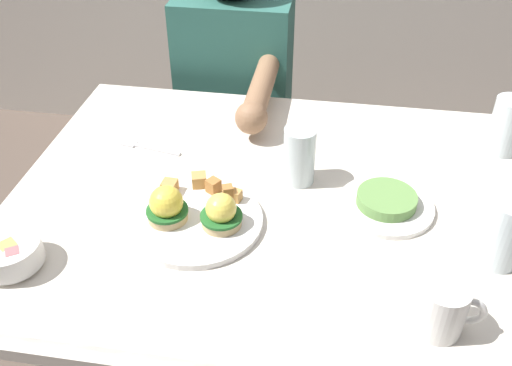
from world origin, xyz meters
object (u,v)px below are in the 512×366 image
(coffee_mug, at_px, (443,307))
(water_glass_near, at_px, (503,237))
(water_glass_extra, at_px, (506,129))
(diner_person, at_px, (234,96))
(fork, at_px, (147,147))
(eggs_benedict_plate, at_px, (194,214))
(dining_table, at_px, (287,238))
(water_glass_far, at_px, (299,159))
(side_plate, at_px, (386,203))
(fruit_bowl, at_px, (9,254))

(coffee_mug, height_order, water_glass_near, water_glass_near)
(water_glass_near, xyz_separation_m, water_glass_extra, (0.07, 0.39, -0.00))
(diner_person, bearing_deg, fork, -105.55)
(water_glass_extra, bearing_deg, eggs_benedict_plate, -150.27)
(dining_table, height_order, eggs_benedict_plate, eggs_benedict_plate)
(eggs_benedict_plate, bearing_deg, fork, 126.05)
(eggs_benedict_plate, height_order, water_glass_far, water_glass_far)
(side_plate, bearing_deg, water_glass_far, 159.87)
(water_glass_extra, bearing_deg, fruit_bowl, -150.43)
(dining_table, distance_m, fruit_bowl, 0.57)
(fruit_bowl, bearing_deg, side_plate, 22.18)
(fruit_bowl, height_order, coffee_mug, coffee_mug)
(fork, bearing_deg, eggs_benedict_plate, -53.95)
(coffee_mug, bearing_deg, dining_table, 133.72)
(fork, xyz_separation_m, water_glass_extra, (0.84, 0.13, 0.06))
(diner_person, bearing_deg, side_plate, -53.54)
(coffee_mug, distance_m, side_plate, 0.31)
(water_glass_far, bearing_deg, eggs_benedict_plate, -136.80)
(eggs_benedict_plate, bearing_deg, dining_table, 29.35)
(eggs_benedict_plate, xyz_separation_m, diner_person, (-0.06, 0.70, -0.11))
(dining_table, distance_m, water_glass_far, 0.18)
(dining_table, distance_m, fork, 0.41)
(fruit_bowl, relative_size, water_glass_far, 0.91)
(water_glass_far, bearing_deg, fork, 169.27)
(dining_table, xyz_separation_m, water_glass_near, (0.40, -0.11, 0.17))
(water_glass_near, bearing_deg, diner_person, 131.76)
(fork, bearing_deg, water_glass_near, -19.00)
(dining_table, height_order, fork, fork)
(water_glass_extra, distance_m, side_plate, 0.39)
(fruit_bowl, relative_size, coffee_mug, 1.08)
(fruit_bowl, xyz_separation_m, coffee_mug, (0.77, -0.02, 0.02))
(water_glass_near, bearing_deg, fork, 161.00)
(water_glass_near, relative_size, water_glass_extra, 1.01)
(dining_table, height_order, water_glass_extra, water_glass_extra)
(dining_table, xyz_separation_m, coffee_mug, (0.28, -0.29, 0.16))
(diner_person, bearing_deg, eggs_benedict_plate, -85.42)
(water_glass_near, distance_m, side_plate, 0.24)
(water_glass_extra, relative_size, diner_person, 0.12)
(water_glass_far, bearing_deg, side_plate, -20.13)
(dining_table, relative_size, water_glass_near, 8.66)
(fruit_bowl, xyz_separation_m, diner_person, (0.25, 0.87, -0.12))
(dining_table, relative_size, water_glass_extra, 8.78)
(eggs_benedict_plate, relative_size, side_plate, 1.35)
(fork, height_order, water_glass_far, water_glass_far)
(fruit_bowl, bearing_deg, dining_table, 29.26)
(eggs_benedict_plate, distance_m, diner_person, 0.71)
(coffee_mug, bearing_deg, fruit_bowl, 178.31)
(dining_table, bearing_deg, water_glass_near, -15.83)
(fruit_bowl, bearing_deg, eggs_benedict_plate, 29.20)
(coffee_mug, relative_size, fork, 0.72)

